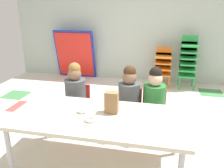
{
  "coord_description": "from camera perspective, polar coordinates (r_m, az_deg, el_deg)",
  "views": [
    {
      "loc": [
        0.37,
        -2.62,
        1.59
      ],
      "look_at": [
        -0.11,
        -0.43,
        0.82
      ],
      "focal_mm": 36.74,
      "sensor_mm": 36.0,
      "label": 1
    }
  ],
  "objects": [
    {
      "name": "back_wall",
      "position": [
        5.04,
        8.5,
        16.36
      ],
      "size": [
        5.9,
        0.1,
        2.76
      ],
      "primitive_type": "cube",
      "color": "#B2C1B7",
      "rests_on": "ground_plane"
    },
    {
      "name": "paper_bag_brown",
      "position": [
        2.28,
        -0.1,
        -4.61
      ],
      "size": [
        0.13,
        0.09,
        0.22
      ],
      "primitive_type": "cube",
      "color": "#9E754C",
      "rests_on": "craft_table"
    },
    {
      "name": "kid_chair_orange_stack",
      "position": [
        4.79,
        12.57,
        4.82
      ],
      "size": [
        0.32,
        0.3,
        0.8
      ],
      "color": "orange",
      "rests_on": "ground_plane"
    },
    {
      "name": "folded_activity_table",
      "position": [
        5.3,
        -9.16,
        7.26
      ],
      "size": [
        0.9,
        0.29,
        1.09
      ],
      "color": "#1E33BF",
      "rests_on": "ground_plane"
    },
    {
      "name": "seated_child_far_right",
      "position": [
        2.77,
        10.44,
        -3.24
      ],
      "size": [
        0.32,
        0.32,
        0.92
      ],
      "color": "red",
      "rests_on": "ground_plane"
    },
    {
      "name": "kid_chair_green_stack",
      "position": [
        4.79,
        18.43,
        5.8
      ],
      "size": [
        0.32,
        0.3,
        1.04
      ],
      "color": "green",
      "rests_on": "ground_plane"
    },
    {
      "name": "craft_table",
      "position": [
        2.28,
        -3.51,
        -8.88
      ],
      "size": [
        1.72,
        0.81,
        0.57
      ],
      "color": "beige",
      "rests_on": "ground_plane"
    },
    {
      "name": "donut_powdered_on_plate",
      "position": [
        2.15,
        -5.39,
        -8.67
      ],
      "size": [
        0.12,
        0.12,
        0.04
      ],
      "primitive_type": "torus",
      "color": "white",
      "rests_on": "craft_table"
    },
    {
      "name": "seated_child_near_camera",
      "position": [
        2.96,
        -9.03,
        -1.71
      ],
      "size": [
        0.32,
        0.32,
        0.92
      ],
      "color": "red",
      "rests_on": "ground_plane"
    },
    {
      "name": "ground_plane",
      "position": [
        3.09,
        3.73,
        -12.21
      ],
      "size": [
        5.9,
        4.81,
        0.02
      ],
      "color": "silver"
    },
    {
      "name": "seated_child_middle_seat",
      "position": [
        2.8,
        4.27,
        -2.79
      ],
      "size": [
        0.32,
        0.31,
        0.92
      ],
      "color": "red",
      "rests_on": "ground_plane"
    },
    {
      "name": "donut_powdered_loose",
      "position": [
        2.34,
        -7.42,
        -6.62
      ],
      "size": [
        0.11,
        0.11,
        0.03
      ],
      "primitive_type": "torus",
      "color": "white",
      "rests_on": "craft_table"
    },
    {
      "name": "paper_plate_center_table",
      "position": [
        2.61,
        -13.91,
        -4.57
      ],
      "size": [
        0.18,
        0.18,
        0.01
      ],
      "primitive_type": "cylinder",
      "color": "white",
      "rests_on": "craft_table"
    },
    {
      "name": "paper_plate_near_edge",
      "position": [
        2.16,
        -5.37,
        -9.18
      ],
      "size": [
        0.18,
        0.18,
        0.01
      ],
      "primitive_type": "cylinder",
      "color": "white",
      "rests_on": "craft_table"
    }
  ]
}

